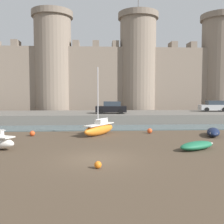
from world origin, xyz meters
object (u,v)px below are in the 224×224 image
object	(u,v)px
mooring_buoy_off_centre	(150,131)
car_quay_centre_east	(111,108)
mooring_buoy_mid_mud	(32,133)
car_quay_west	(214,106)
mooring_buoy_near_channel	(98,165)
mooring_buoy_near_shore	(0,135)
sailboat_midflat_right	(99,128)
rowboat_foreground_centre	(197,145)
rowboat_near_channel_right	(213,132)

from	to	relation	value
mooring_buoy_off_centre	car_quay_centre_east	size ratio (longest dim) A/B	0.12
mooring_buoy_mid_mud	car_quay_west	bearing A→B (deg)	30.24
mooring_buoy_near_channel	mooring_buoy_near_shore	bearing A→B (deg)	129.63
mooring_buoy_off_centre	car_quay_centre_east	distance (m)	10.23
sailboat_midflat_right	rowboat_foreground_centre	xyz separation A→B (m)	(6.74, -6.97, -0.32)
mooring_buoy_mid_mud	car_quay_centre_east	distance (m)	13.30
mooring_buoy_near_channel	rowboat_near_channel_right	bearing A→B (deg)	42.79
rowboat_foreground_centre	mooring_buoy_near_shore	world-z (taller)	rowboat_foreground_centre
mooring_buoy_off_centre	car_quay_west	world-z (taller)	car_quay_west
sailboat_midflat_right	car_quay_centre_east	distance (m)	10.46
mooring_buoy_near_channel	car_quay_centre_east	xyz separation A→B (m)	(1.94, 21.39, 1.84)
rowboat_foreground_centre	mooring_buoy_near_shore	bearing A→B (deg)	157.76
sailboat_midflat_right	rowboat_near_channel_right	world-z (taller)	sailboat_midflat_right
rowboat_near_channel_right	mooring_buoy_near_channel	world-z (taller)	rowboat_near_channel_right
mooring_buoy_near_shore	car_quay_west	distance (m)	29.76
car_quay_centre_east	mooring_buoy_near_shore	bearing A→B (deg)	-135.05
rowboat_near_channel_right	mooring_buoy_near_channel	size ratio (longest dim) A/B	9.54
mooring_buoy_mid_mud	mooring_buoy_off_centre	world-z (taller)	mooring_buoy_off_centre
sailboat_midflat_right	rowboat_near_channel_right	bearing A→B (deg)	-6.45
sailboat_midflat_right	rowboat_near_channel_right	size ratio (longest dim) A/B	1.71
mooring_buoy_off_centre	car_quay_west	xyz separation A→B (m)	(12.25, 12.67, 1.79)
mooring_buoy_mid_mud	rowboat_near_channel_right	bearing A→B (deg)	-3.02
mooring_buoy_near_channel	mooring_buoy_near_shore	world-z (taller)	mooring_buoy_near_shore
rowboat_foreground_centre	mooring_buoy_off_centre	bearing A→B (deg)	102.99
sailboat_midflat_right	car_quay_west	size ratio (longest dim) A/B	1.52
mooring_buoy_near_shore	car_quay_centre_east	world-z (taller)	car_quay_centre_east
mooring_buoy_off_centre	car_quay_centre_east	bearing A→B (deg)	108.82
sailboat_midflat_right	car_quay_west	bearing A→B (deg)	37.78
car_quay_west	mooring_buoy_near_channel	bearing A→B (deg)	-125.42
car_quay_centre_east	mooring_buoy_near_channel	bearing A→B (deg)	-95.18
mooring_buoy_near_shore	car_quay_west	size ratio (longest dim) A/B	0.09
rowboat_near_channel_right	car_quay_west	xyz separation A→B (m)	(6.66, 14.55, 1.66)
mooring_buoy_mid_mud	car_quay_centre_east	size ratio (longest dim) A/B	0.12
mooring_buoy_near_shore	rowboat_near_channel_right	bearing A→B (deg)	-1.96
rowboat_foreground_centre	mooring_buoy_near_shore	size ratio (longest dim) A/B	8.34
sailboat_midflat_right	car_quay_centre_east	xyz separation A→B (m)	(1.72, 10.22, 1.41)
sailboat_midflat_right	mooring_buoy_off_centre	size ratio (longest dim) A/B	12.73
mooring_buoy_near_channel	car_quay_centre_east	world-z (taller)	car_quay_centre_east
rowboat_near_channel_right	mooring_buoy_mid_mud	world-z (taller)	rowboat_near_channel_right
sailboat_midflat_right	mooring_buoy_near_channel	bearing A→B (deg)	-91.11
mooring_buoy_off_centre	mooring_buoy_near_shore	xyz separation A→B (m)	(-14.01, -1.20, -0.05)
car_quay_centre_east	car_quay_west	bearing A→B (deg)	11.43
rowboat_near_channel_right	mooring_buoy_mid_mud	distance (m)	16.80
rowboat_foreground_centre	mooring_buoy_off_centre	distance (m)	7.85
sailboat_midflat_right	mooring_buoy_off_centre	bearing A→B (deg)	7.78
rowboat_near_channel_right	mooring_buoy_off_centre	xyz separation A→B (m)	(-5.59, 1.87, -0.12)
rowboat_foreground_centre	mooring_buoy_off_centre	world-z (taller)	rowboat_foreground_centre
sailboat_midflat_right	car_quay_west	distance (m)	21.84
mooring_buoy_mid_mud	car_quay_west	world-z (taller)	car_quay_west
mooring_buoy_mid_mud	mooring_buoy_near_channel	distance (m)	12.41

